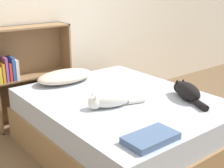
% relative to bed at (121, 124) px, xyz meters
% --- Properties ---
extents(ground_plane, '(8.00, 8.00, 0.00)m').
position_rel_bed_xyz_m(ground_plane, '(0.00, 0.00, -0.27)').
color(ground_plane, brown).
extents(wall_back, '(8.00, 0.06, 2.50)m').
position_rel_bed_xyz_m(wall_back, '(0.00, 1.33, 0.98)').
color(wall_back, silver).
rests_on(wall_back, ground_plane).
extents(bed, '(1.55, 1.94, 0.56)m').
position_rel_bed_xyz_m(bed, '(0.00, 0.00, 0.00)').
color(bed, '#99754C').
rests_on(bed, ground_plane).
extents(pillow, '(0.64, 0.37, 0.13)m').
position_rel_bed_xyz_m(pillow, '(-0.17, 0.76, 0.35)').
color(pillow, beige).
rests_on(pillow, bed).
extents(cat_light, '(0.53, 0.26, 0.15)m').
position_rel_bed_xyz_m(cat_light, '(-0.24, -0.12, 0.35)').
color(cat_light, white).
rests_on(cat_light, bed).
extents(cat_dark, '(0.29, 0.51, 0.16)m').
position_rel_bed_xyz_m(cat_dark, '(0.47, -0.41, 0.36)').
color(cat_dark, black).
rests_on(cat_dark, bed).
extents(bookshelf, '(0.92, 0.26, 1.15)m').
position_rel_bed_xyz_m(bookshelf, '(-0.41, 1.21, 0.31)').
color(bookshelf, '#8E6B47').
rests_on(bookshelf, ground_plane).
extents(blanket_fold, '(0.39, 0.22, 0.05)m').
position_rel_bed_xyz_m(blanket_fold, '(-0.40, -0.79, 0.31)').
color(blanket_fold, '#4C668E').
rests_on(blanket_fold, bed).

